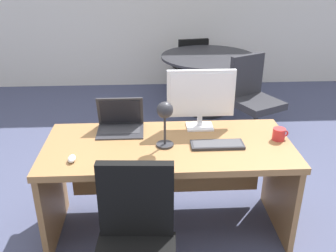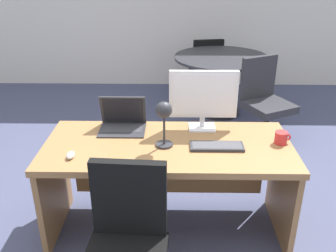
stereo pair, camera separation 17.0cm
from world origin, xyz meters
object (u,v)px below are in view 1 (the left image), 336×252
Objects in this scene: meeting_table at (208,70)px; meeting_chair_near at (190,70)px; desk_lamp at (165,115)px; mouse at (72,159)px; monitor at (201,95)px; keyboard at (217,145)px; coffee_mug at (279,134)px; laptop at (120,120)px; meeting_chair_far at (253,106)px; desk at (168,164)px.

meeting_chair_near reaches higher than meeting_table.
desk_lamp reaches higher than meeting_table.
mouse is 0.66m from desk_lamp.
monitor reaches higher than mouse.
keyboard is 0.46m from coffee_mug.
meeting_table is 1.45× the size of meeting_chair_near.
laptop is at bearing 58.81° from mouse.
mouse is at bearing -133.85° from meeting_chair_far.
monitor is 0.41m from keyboard.
meeting_table is (-0.15, 2.31, -0.20)m from coffee_mug.
monitor is 1.62m from meeting_chair_far.
keyboard is (0.34, -0.09, 0.20)m from desk.
meeting_chair_far reaches higher than meeting_chair_near.
meeting_chair_far is at bearing 65.95° from keyboard.
meeting_chair_far is (0.79, 1.28, -0.61)m from monitor.
meeting_chair_near is (0.85, 2.90, -0.48)m from laptop.
mouse is 0.10× the size of meeting_chair_near.
mouse is at bearing -108.59° from meeting_chair_near.
laptop is 3.03× the size of coffee_mug.
desk_lamp is 2.00m from meeting_chair_far.
desk_lamp is 0.40× the size of meeting_chair_near.
coffee_mug is at bearing -84.78° from meeting_chair_near.
keyboard is at bearing 9.14° from mouse.
monitor reaches higher than meeting_chair_near.
desk_lamp reaches higher than desk.
laptop is at bearing 168.00° from coffee_mug.
desk_lamp is 0.28× the size of meeting_table.
meeting_table is at bearing 82.64° from keyboard.
keyboard is at bearing -15.69° from desk.
meeting_chair_near is at bearing 108.39° from meeting_chair_far.
coffee_mug is 2.32m from meeting_table.
desk is at bearing -124.97° from meeting_chair_far.
meeting_chair_near is (0.25, 2.90, -0.66)m from monitor.
laptop is at bearing -137.51° from meeting_chair_far.
monitor is at bearing -94.90° from meeting_chair_near.
desk is 15.34× the size of coffee_mug.
keyboard is at bearing -24.73° from laptop.
coffee_mug is 1.59m from meeting_chair_far.
desk_lamp reaches higher than meeting_chair_far.
monitor is 1.03m from mouse.
mouse is at bearing -170.86° from keyboard.
monitor is 5.73× the size of mouse.
keyboard is 0.98m from mouse.
meeting_table reaches higher than keyboard.
coffee_mug is at bearing 9.08° from keyboard.
laptop is at bearing -106.32° from meeting_chair_near.
desk_lamp reaches higher than mouse.
desk is at bearing 178.43° from coffee_mug.
laptop is at bearing 147.57° from desk.
desk_lamp is (-0.36, 0.00, 0.23)m from keyboard.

